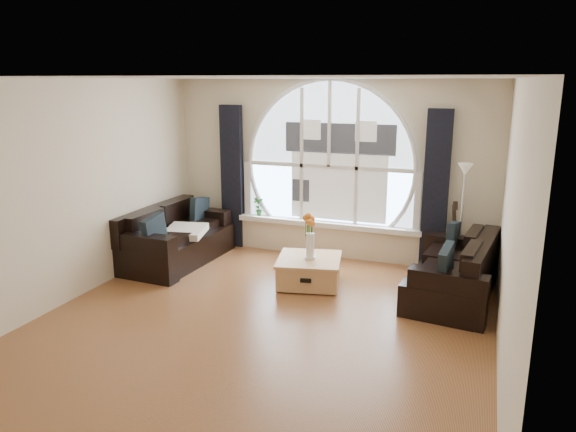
# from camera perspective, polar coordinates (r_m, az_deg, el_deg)

# --- Properties ---
(ground) EXTENTS (5.00, 5.50, 0.01)m
(ground) POSITION_cam_1_polar(r_m,az_deg,el_deg) (6.25, -2.91, -11.29)
(ground) COLOR brown
(ground) RESTS_ON ground
(ceiling) EXTENTS (5.00, 5.50, 0.01)m
(ceiling) POSITION_cam_1_polar(r_m,az_deg,el_deg) (5.65, -3.26, 14.29)
(ceiling) COLOR silver
(ceiling) RESTS_ON ground
(wall_back) EXTENTS (5.00, 0.01, 2.70)m
(wall_back) POSITION_cam_1_polar(r_m,az_deg,el_deg) (8.35, 4.41, 4.90)
(wall_back) COLOR beige
(wall_back) RESTS_ON ground
(wall_front) EXTENTS (5.00, 0.01, 2.70)m
(wall_front) POSITION_cam_1_polar(r_m,az_deg,el_deg) (3.57, -20.97, -8.76)
(wall_front) COLOR beige
(wall_front) RESTS_ON ground
(wall_left) EXTENTS (0.01, 5.50, 2.70)m
(wall_left) POSITION_cam_1_polar(r_m,az_deg,el_deg) (7.15, -21.83, 2.37)
(wall_left) COLOR beige
(wall_left) RESTS_ON ground
(wall_right) EXTENTS (0.01, 5.50, 2.70)m
(wall_right) POSITION_cam_1_polar(r_m,az_deg,el_deg) (5.36, 22.31, -1.34)
(wall_right) COLOR beige
(wall_right) RESTS_ON ground
(attic_slope) EXTENTS (0.92, 5.50, 0.72)m
(attic_slope) POSITION_cam_1_polar(r_m,az_deg,el_deg) (5.20, 20.01, 9.63)
(attic_slope) COLOR silver
(attic_slope) RESTS_ON ground
(arched_window) EXTENTS (2.60, 0.06, 2.15)m
(arched_window) POSITION_cam_1_polar(r_m,az_deg,el_deg) (8.29, 4.39, 6.75)
(arched_window) COLOR silver
(arched_window) RESTS_ON wall_back
(window_sill) EXTENTS (2.90, 0.22, 0.08)m
(window_sill) POSITION_cam_1_polar(r_m,az_deg,el_deg) (8.43, 4.11, -0.84)
(window_sill) COLOR white
(window_sill) RESTS_ON wall_back
(window_frame) EXTENTS (2.76, 0.08, 2.15)m
(window_frame) POSITION_cam_1_polar(r_m,az_deg,el_deg) (8.26, 4.33, 6.73)
(window_frame) COLOR white
(window_frame) RESTS_ON wall_back
(neighbor_house) EXTENTS (1.70, 0.02, 1.50)m
(neighbor_house) POSITION_cam_1_polar(r_m,az_deg,el_deg) (8.25, 5.35, 5.82)
(neighbor_house) COLOR silver
(neighbor_house) RESTS_ON wall_back
(curtain_left) EXTENTS (0.35, 0.12, 2.30)m
(curtain_left) POSITION_cam_1_polar(r_m,az_deg,el_deg) (8.84, -5.88, 4.07)
(curtain_left) COLOR black
(curtain_left) RESTS_ON ground
(curtain_right) EXTENTS (0.35, 0.12, 2.30)m
(curtain_right) POSITION_cam_1_polar(r_m,az_deg,el_deg) (7.99, 15.25, 2.57)
(curtain_right) COLOR black
(curtain_right) RESTS_ON ground
(sofa_left) EXTENTS (1.03, 1.92, 0.83)m
(sofa_left) POSITION_cam_1_polar(r_m,az_deg,el_deg) (8.33, -11.62, -2.08)
(sofa_left) COLOR black
(sofa_left) RESTS_ON ground
(sofa_right) EXTENTS (1.09, 1.84, 0.78)m
(sofa_right) POSITION_cam_1_polar(r_m,az_deg,el_deg) (7.11, 16.87, -5.23)
(sofa_right) COLOR black
(sofa_right) RESTS_ON ground
(coffee_chest) EXTENTS (0.98, 0.98, 0.41)m
(coffee_chest) POSITION_cam_1_polar(r_m,az_deg,el_deg) (7.33, 2.23, -5.65)
(coffee_chest) COLOR tan
(coffee_chest) RESTS_ON ground
(throw_blanket) EXTENTS (0.65, 0.65, 0.10)m
(throw_blanket) POSITION_cam_1_polar(r_m,az_deg,el_deg) (8.19, -10.70, -1.58)
(throw_blanket) COLOR silver
(throw_blanket) RESTS_ON sofa_left
(vase_flowers) EXTENTS (0.24, 0.24, 0.70)m
(vase_flowers) POSITION_cam_1_polar(r_m,az_deg,el_deg) (7.15, 2.35, -1.51)
(vase_flowers) COLOR white
(vase_flowers) RESTS_ON coffee_chest
(floor_lamp) EXTENTS (0.24, 0.24, 1.60)m
(floor_lamp) POSITION_cam_1_polar(r_m,az_deg,el_deg) (7.78, 17.71, -0.56)
(floor_lamp) COLOR #B2B2B2
(floor_lamp) RESTS_ON ground
(guitar) EXTENTS (0.43, 0.36, 1.06)m
(guitar) POSITION_cam_1_polar(r_m,az_deg,el_deg) (8.03, 16.97, -2.05)
(guitar) COLOR brown
(guitar) RESTS_ON ground
(potted_plant) EXTENTS (0.17, 0.12, 0.32)m
(potted_plant) POSITION_cam_1_polar(r_m,az_deg,el_deg) (8.77, -3.13, 1.08)
(potted_plant) COLOR #1E6023
(potted_plant) RESTS_ON window_sill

